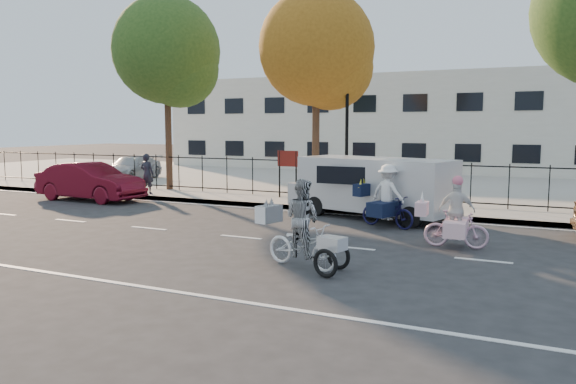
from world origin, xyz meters
The scene contains 19 objects.
ground centered at (0.00, 0.00, 0.00)m, with size 120.00×120.00×0.00m, color #333334.
road_markings centered at (0.00, 0.00, 0.01)m, with size 60.00×9.52×0.01m, color silver, non-canonical shape.
curb centered at (0.00, 5.05, 0.07)m, with size 60.00×0.10×0.15m, color #A8A399.
sidewalk centered at (0.00, 6.10, 0.07)m, with size 60.00×2.20×0.15m, color #A8A399.
parking_lot centered at (0.00, 15.00, 0.07)m, with size 60.00×15.60×0.15m, color #A8A399.
iron_fence centered at (0.00, 7.20, 0.90)m, with size 58.00×0.06×1.50m, color black, non-canonical shape.
building centered at (0.00, 25.00, 3.00)m, with size 34.00×10.00×6.00m, color silver.
lamppost centered at (0.50, 6.80, 3.11)m, with size 0.36×0.36×4.33m.
street_sign centered at (-1.85, 6.80, 1.42)m, with size 0.85×0.06×1.80m.
zebra_trike centered at (2.70, -2.18, 0.70)m, with size 2.13×1.23×1.82m.
unicorn_bike centered at (5.23, 1.06, 0.64)m, with size 1.72×1.20×1.73m.
bull_bike centered at (3.03, 3.06, 0.72)m, with size 2.00×1.42×1.81m.
white_van centered at (2.18, 4.46, 1.04)m, with size 5.68×3.03×1.89m.
red_sedan centered at (-8.94, 3.84, 0.74)m, with size 1.56×4.46×1.47m, color #590A19.
pedestrian centered at (-7.55, 5.54, 0.97)m, with size 0.59×0.39×1.63m, color black.
lot_car_a centered at (-12.22, 10.03, 0.75)m, with size 1.68×4.13×1.20m, color #AAADB2.
lot_car_c centered at (0.36, 9.61, 0.74)m, with size 1.24×3.55×1.17m, color #52535B.
tree_west centered at (-7.63, 7.36, 5.86)m, with size 4.56×4.56×8.36m.
tree_mid centered at (-0.77, 7.36, 5.56)m, with size 4.33×4.33×7.94m.
Camera 1 is at (7.22, -12.47, 2.88)m, focal length 35.00 mm.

